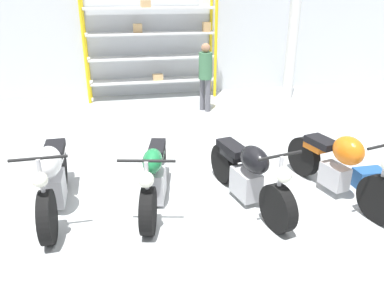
% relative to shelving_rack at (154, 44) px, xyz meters
% --- Properties ---
extents(ground_plane, '(30.00, 30.00, 0.00)m').
position_rel_shelving_rack_xyz_m(ground_plane, '(-0.04, -5.65, -1.45)').
color(ground_plane, '#B2B7B7').
extents(back_wall, '(30.00, 0.08, 3.60)m').
position_rel_shelving_rack_xyz_m(back_wall, '(-0.04, 0.37, 0.35)').
color(back_wall, silver).
rests_on(back_wall, ground_plane).
extents(shelving_rack, '(3.47, 0.63, 2.74)m').
position_rel_shelving_rack_xyz_m(shelving_rack, '(0.00, 0.00, 0.00)').
color(shelving_rack, yellow).
rests_on(shelving_rack, ground_plane).
extents(support_pillar, '(0.28, 0.28, 3.60)m').
position_rel_shelving_rack_xyz_m(support_pillar, '(3.55, -0.82, 0.35)').
color(support_pillar, silver).
rests_on(support_pillar, ground_plane).
extents(motorcycle_white, '(0.62, 2.06, 1.07)m').
position_rel_shelving_rack_xyz_m(motorcycle_white, '(-1.96, -5.50, -0.97)').
color(motorcycle_white, black).
rests_on(motorcycle_white, ground_plane).
extents(motorcycle_green, '(0.77, 2.00, 0.96)m').
position_rel_shelving_rack_xyz_m(motorcycle_green, '(-0.63, -5.57, -1.05)').
color(motorcycle_green, black).
rests_on(motorcycle_green, ground_plane).
extents(motorcycle_black, '(0.72, 1.98, 1.00)m').
position_rel_shelving_rack_xyz_m(motorcycle_black, '(0.63, -5.85, -1.01)').
color(motorcycle_black, black).
rests_on(motorcycle_black, ground_plane).
extents(motorcycle_orange, '(0.77, 2.05, 1.06)m').
position_rel_shelving_rack_xyz_m(motorcycle_orange, '(1.95, -5.93, -0.96)').
color(motorcycle_orange, black).
rests_on(motorcycle_orange, ground_plane).
extents(person_browsing, '(0.45, 0.45, 1.63)m').
position_rel_shelving_rack_xyz_m(person_browsing, '(1.05, -1.52, -0.49)').
color(person_browsing, '#595960').
rests_on(person_browsing, ground_plane).
extents(toolbox, '(0.44, 0.26, 0.28)m').
position_rel_shelving_rack_xyz_m(toolbox, '(2.58, -5.77, -1.31)').
color(toolbox, '#1E4C8C').
rests_on(toolbox, ground_plane).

